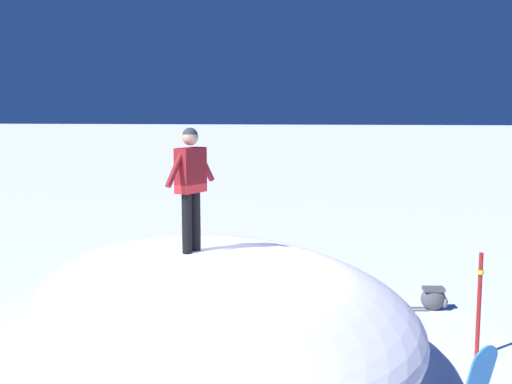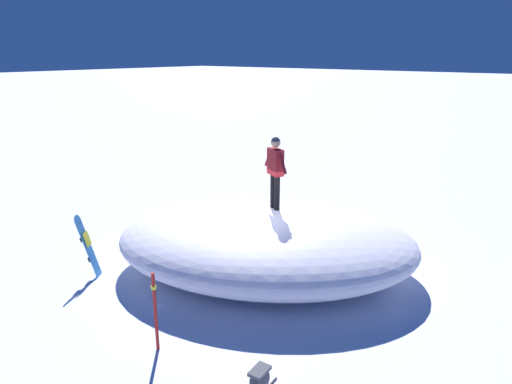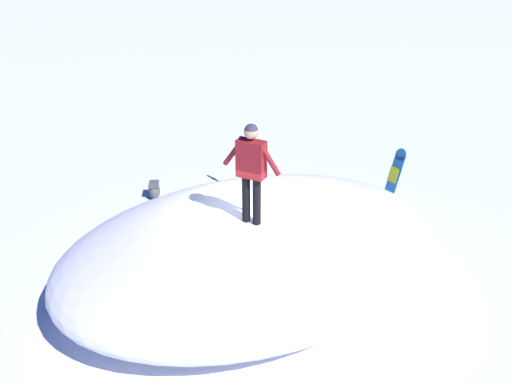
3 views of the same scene
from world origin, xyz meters
name	(u,v)px [view 1 (image 1 of 3)]	position (x,y,z in m)	size (l,w,h in m)	color
ground	(251,359)	(0.00, 0.00, 0.00)	(240.00, 240.00, 0.00)	white
snow_mound	(215,305)	(-0.06, -0.53, 0.76)	(7.27, 5.12, 1.53)	white
snowboarder_standing	(191,177)	(-0.08, -0.86, 2.59)	(0.98, 0.54, 1.76)	black
backpack_far	(434,298)	(-2.56, 2.96, 0.22)	(0.32, 0.66, 0.42)	#4C4C51
trail_marker_pole	(479,302)	(-0.44, 3.23, 0.81)	(0.10, 0.10, 1.53)	#A51E19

